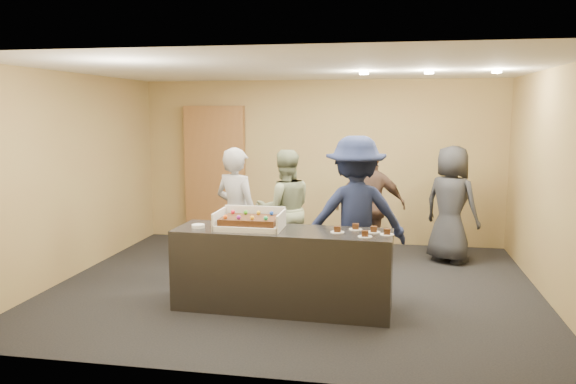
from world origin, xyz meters
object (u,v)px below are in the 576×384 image
(sheet_cake, at_px, (250,220))
(plate_stack, at_px, (198,226))
(person_navy_man, at_px, (355,216))
(storage_cabinet, at_px, (215,173))
(person_server_grey, at_px, (237,215))
(serving_counter, at_px, (283,269))
(cake_box, at_px, (250,224))
(person_brown_extra, at_px, (371,206))
(person_dark_suit, at_px, (451,204))
(person_sage_man, at_px, (285,210))

(sheet_cake, relative_size, plate_stack, 4.23)
(plate_stack, xyz_separation_m, person_navy_man, (1.71, 0.69, 0.04))
(storage_cabinet, distance_m, person_server_grey, 2.53)
(storage_cabinet, relative_size, sheet_cake, 3.65)
(person_server_grey, distance_m, person_navy_man, 1.58)
(serving_counter, bearing_deg, plate_stack, -174.75)
(storage_cabinet, bearing_deg, person_navy_man, -45.57)
(storage_cabinet, relative_size, person_server_grey, 1.31)
(cake_box, height_order, person_brown_extra, person_brown_extra)
(storage_cabinet, height_order, cake_box, storage_cabinet)
(cake_box, xyz_separation_m, plate_stack, (-0.58, -0.08, -0.03))
(person_navy_man, relative_size, person_dark_suit, 1.12)
(person_server_grey, bearing_deg, person_dark_suit, -128.64)
(person_navy_man, bearing_deg, storage_cabinet, -58.14)
(storage_cabinet, xyz_separation_m, cake_box, (1.43, -3.22, -0.19))
(serving_counter, xyz_separation_m, person_server_grey, (-0.79, 0.95, 0.42))
(cake_box, height_order, person_sage_man, person_sage_man)
(serving_counter, distance_m, person_dark_suit, 3.16)
(serving_counter, distance_m, person_brown_extra, 2.29)
(storage_cabinet, xyz_separation_m, person_brown_extra, (2.69, -1.17, -0.30))
(sheet_cake, bearing_deg, plate_stack, -174.58)
(serving_counter, relative_size, person_dark_suit, 1.40)
(storage_cabinet, xyz_separation_m, sheet_cake, (1.43, -3.25, -0.14))
(storage_cabinet, xyz_separation_m, person_server_grey, (1.01, -2.30, -0.27))
(plate_stack, xyz_separation_m, person_dark_suit, (2.99, 2.43, -0.06))
(person_server_grey, relative_size, person_brown_extra, 1.03)
(cake_box, distance_m, person_navy_man, 1.28)
(plate_stack, height_order, person_dark_suit, person_dark_suit)
(person_server_grey, bearing_deg, cake_box, 138.89)
(serving_counter, relative_size, person_brown_extra, 1.43)
(person_sage_man, distance_m, person_dark_suit, 2.44)
(plate_stack, relative_size, person_sage_man, 0.09)
(person_brown_extra, bearing_deg, serving_counter, 59.47)
(plate_stack, height_order, person_sage_man, person_sage_man)
(plate_stack, distance_m, person_navy_man, 1.85)
(cake_box, bearing_deg, person_dark_suit, 44.26)
(person_brown_extra, bearing_deg, person_sage_man, 14.20)
(person_brown_extra, bearing_deg, storage_cabinet, -30.71)
(serving_counter, xyz_separation_m, person_brown_extra, (0.90, 2.07, 0.39))
(cake_box, distance_m, person_dark_suit, 3.37)
(serving_counter, relative_size, person_navy_man, 1.26)
(person_navy_man, distance_m, person_brown_extra, 1.45)
(serving_counter, height_order, person_sage_man, person_sage_man)
(sheet_cake, distance_m, person_navy_man, 1.30)
(cake_box, relative_size, sheet_cake, 1.17)
(sheet_cake, relative_size, person_brown_extra, 0.37)
(storage_cabinet, height_order, person_brown_extra, storage_cabinet)
(sheet_cake, bearing_deg, person_dark_suit, 44.59)
(plate_stack, bearing_deg, person_dark_suit, 39.09)
(serving_counter, xyz_separation_m, storage_cabinet, (-1.80, 3.25, 0.69))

